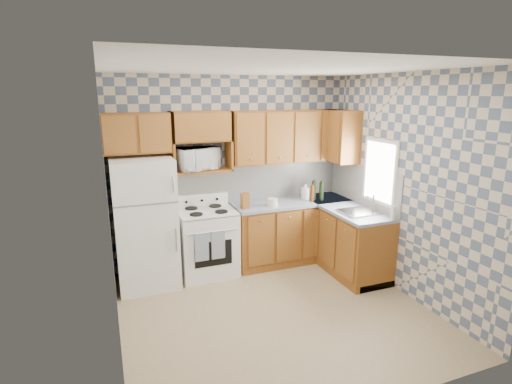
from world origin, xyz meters
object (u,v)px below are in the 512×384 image
refrigerator (145,223)px  microwave (196,159)px  stove_body (207,243)px  electric_kettle (305,193)px

refrigerator → microwave: bearing=16.2°
refrigerator → stove_body: (0.80, 0.03, -0.39)m
refrigerator → electric_kettle: size_ratio=9.82×
microwave → electric_kettle: (1.61, -0.13, -0.60)m
refrigerator → electric_kettle: refrigerator is taller
microwave → electric_kettle: size_ratio=3.19×
refrigerator → stove_body: refrigerator is taller
stove_body → electric_kettle: bearing=2.2°
stove_body → microwave: size_ratio=1.65×
stove_body → electric_kettle: (1.54, 0.06, 0.56)m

